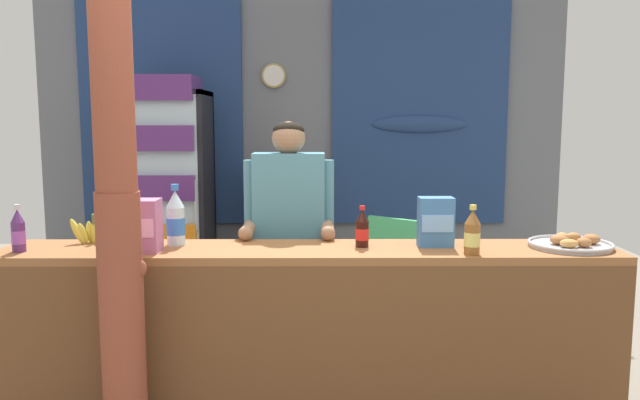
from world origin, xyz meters
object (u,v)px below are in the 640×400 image
object	(u,v)px
banana_bunch	(94,232)
bottle_shelf_rack	(280,228)
timber_post	(117,204)
soda_bottle_cola	(362,229)
soda_bottle_water	(176,219)
plastic_lawn_chair	(401,264)
snack_box_biscuit	(436,222)
shopkeeper	(289,222)
soda_bottle_iced_tea	(472,234)
pastry_tray	(571,243)
stall_counter	(308,324)
soda_bottle_grape_soda	(18,232)
snack_box_wafer	(137,226)
drink_fridge	(166,183)

from	to	relation	value
banana_bunch	bottle_shelf_rack	bearing A→B (deg)	68.84
timber_post	banana_bunch	size ratio (longest dim) A/B	9.16
bottle_shelf_rack	soda_bottle_cola	size ratio (longest dim) A/B	5.64
soda_bottle_water	soda_bottle_cola	xyz separation A→B (m)	(0.96, -0.05, -0.04)
plastic_lawn_chair	snack_box_biscuit	bearing A→B (deg)	-91.15
banana_bunch	shopkeeper	bearing A→B (deg)	18.23
timber_post	bottle_shelf_rack	size ratio (longest dim) A/B	2.10
shopkeeper	soda_bottle_iced_tea	bearing A→B (deg)	-34.28
soda_bottle_cola	pastry_tray	size ratio (longest dim) A/B	0.51
timber_post	plastic_lawn_chair	world-z (taller)	timber_post
plastic_lawn_chair	soda_bottle_water	bearing A→B (deg)	-134.51
bottle_shelf_rack	pastry_tray	xyz separation A→B (m)	(1.62, -2.30, 0.32)
soda_bottle_cola	soda_bottle_iced_tea	xyz separation A→B (m)	(0.52, -0.19, 0.01)
shopkeeper	banana_bunch	world-z (taller)	shopkeeper
plastic_lawn_chair	shopkeeper	bearing A→B (deg)	-128.25
bottle_shelf_rack	shopkeeper	bearing A→B (deg)	-84.79
pastry_tray	banana_bunch	distance (m)	2.47
stall_counter	snack_box_biscuit	xyz separation A→B (m)	(0.65, 0.14, 0.49)
shopkeeper	soda_bottle_grape_soda	bearing A→B (deg)	-157.39
soda_bottle_grape_soda	pastry_tray	size ratio (longest dim) A/B	0.56
snack_box_wafer	shopkeeper	bearing A→B (deg)	37.23
soda_bottle_grape_soda	banana_bunch	world-z (taller)	soda_bottle_grape_soda
drink_fridge	soda_bottle_grape_soda	size ratio (longest dim) A/B	8.17
bottle_shelf_rack	soda_bottle_grape_soda	world-z (taller)	bottle_shelf_rack
drink_fridge	snack_box_biscuit	bearing A→B (deg)	-47.05
bottle_shelf_rack	soda_bottle_iced_tea	xyz separation A→B (m)	(1.08, -2.46, 0.41)
timber_post	soda_bottle_water	world-z (taller)	timber_post
drink_fridge	soda_bottle_water	world-z (taller)	drink_fridge
plastic_lawn_chair	banana_bunch	distance (m)	2.31
soda_bottle_grape_soda	pastry_tray	distance (m)	2.76
soda_bottle_cola	snack_box_wafer	size ratio (longest dim) A/B	0.82
soda_bottle_cola	banana_bunch	world-z (taller)	soda_bottle_cola
snack_box_biscuit	plastic_lawn_chair	bearing A→B (deg)	88.85
soda_bottle_grape_soda	pastry_tray	bearing A→B (deg)	1.77
timber_post	soda_bottle_grape_soda	world-z (taller)	timber_post
soda_bottle_iced_tea	banana_bunch	world-z (taller)	soda_bottle_iced_tea
snack_box_biscuit	banana_bunch	world-z (taller)	snack_box_biscuit
stall_counter	banana_bunch	bearing A→B (deg)	168.51
shopkeeper	snack_box_biscuit	bearing A→B (deg)	-28.59
stall_counter	plastic_lawn_chair	size ratio (longest dim) A/B	3.62
soda_bottle_iced_tea	pastry_tray	size ratio (longest dim) A/B	0.58
soda_bottle_cola	bottle_shelf_rack	bearing A→B (deg)	103.84
timber_post	snack_box_wafer	bearing A→B (deg)	90.86
soda_bottle_grape_soda	snack_box_biscuit	bearing A→B (deg)	3.42
soda_bottle_iced_tea	shopkeeper	bearing A→B (deg)	145.72
drink_fridge	soda_bottle_grape_soda	world-z (taller)	drink_fridge
soda_bottle_water	snack_box_biscuit	xyz separation A→B (m)	(1.34, -0.04, -0.01)
stall_counter	banana_bunch	world-z (taller)	banana_bunch
bottle_shelf_rack	plastic_lawn_chair	bearing A→B (deg)	-40.63
stall_counter	soda_bottle_iced_tea	xyz separation A→B (m)	(0.79, -0.06, 0.47)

